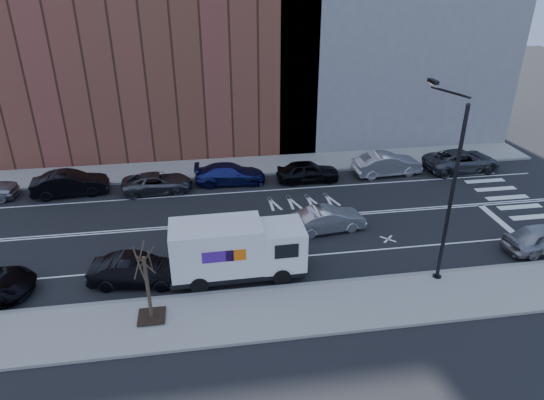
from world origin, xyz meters
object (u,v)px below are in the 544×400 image
object	(u,v)px
fedex_van	(236,249)
near_parked_front	(544,238)
far_parked_b	(70,183)
driving_sedan	(328,219)

from	to	relation	value
fedex_van	near_parked_front	world-z (taller)	fedex_van
fedex_van	far_parked_b	world-z (taller)	fedex_van
far_parked_b	near_parked_front	size ratio (longest dim) A/B	1.10
near_parked_front	fedex_van	bearing A→B (deg)	83.46
far_parked_b	driving_sedan	distance (m)	17.76
fedex_van	far_parked_b	distance (m)	15.39
fedex_van	driving_sedan	distance (m)	6.97
far_parked_b	near_parked_front	distance (m)	29.58
driving_sedan	near_parked_front	world-z (taller)	near_parked_front
fedex_van	far_parked_b	size ratio (longest dim) A/B	1.36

